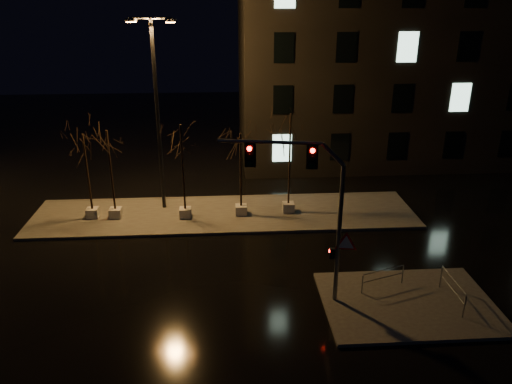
{
  "coord_description": "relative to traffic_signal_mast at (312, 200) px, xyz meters",
  "views": [
    {
      "loc": [
        0.06,
        -20.51,
        12.0
      ],
      "look_at": [
        1.59,
        2.51,
        2.8
      ],
      "focal_mm": 35.0,
      "sensor_mm": 36.0,
      "label": 1
    }
  ],
  "objects": [
    {
      "name": "tree_0",
      "position": [
        -10.89,
        8.83,
        -0.64
      ],
      "size": [
        1.8,
        1.8,
        5.01
      ],
      "color": "beige",
      "rests_on": "median"
    },
    {
      "name": "median",
      "position": [
        -3.42,
        8.94,
        -4.52
      ],
      "size": [
        22.0,
        5.0,
        0.15
      ],
      "primitive_type": "cube",
      "color": "#494741",
      "rests_on": "ground"
    },
    {
      "name": "tree_1",
      "position": [
        -9.59,
        8.73,
        -0.48
      ],
      "size": [
        1.8,
        1.8,
        5.22
      ],
      "color": "beige",
      "rests_on": "median"
    },
    {
      "name": "guard_rail_b",
      "position": [
        5.84,
        -0.67,
        -3.76
      ],
      "size": [
        0.07,
        2.24,
        1.06
      ],
      "rotation": [
        0.0,
        0.0,
        1.58
      ],
      "color": "slate",
      "rests_on": "sidewalk_corner"
    },
    {
      "name": "guard_rail_a",
      "position": [
        3.31,
        0.52,
        -3.85
      ],
      "size": [
        2.02,
        0.72,
        0.92
      ],
      "rotation": [
        0.0,
        0.0,
        0.33
      ],
      "color": "slate",
      "rests_on": "sidewalk_corner"
    },
    {
      "name": "tree_3",
      "position": [
        -2.47,
        8.7,
        -0.72
      ],
      "size": [
        1.8,
        1.8,
        4.92
      ],
      "color": "beige",
      "rests_on": "median"
    },
    {
      "name": "tree_4",
      "position": [
        0.29,
        8.88,
        0.08
      ],
      "size": [
        1.8,
        1.8,
        5.97
      ],
      "color": "beige",
      "rests_on": "median"
    },
    {
      "name": "traffic_signal_mast",
      "position": [
        0.0,
        0.0,
        0.0
      ],
      "size": [
        5.47,
        1.07,
        6.77
      ],
      "rotation": [
        0.0,
        0.0,
        -0.17
      ],
      "color": "slate",
      "rests_on": "sidewalk_corner"
    },
    {
      "name": "sidewalk_corner",
      "position": [
        4.08,
        -0.56,
        -4.52
      ],
      "size": [
        7.0,
        5.0,
        0.15
      ],
      "primitive_type": "cube",
      "color": "#494741",
      "rests_on": "ground"
    },
    {
      "name": "tree_2",
      "position": [
        -5.65,
        8.5,
        -0.24
      ],
      "size": [
        1.8,
        1.8,
        5.55
      ],
      "color": "beige",
      "rests_on": "median"
    },
    {
      "name": "building",
      "position": [
        10.58,
        20.94,
        2.9
      ],
      "size": [
        25.0,
        12.0,
        15.0
      ],
      "primitive_type": "cube",
      "color": "black",
      "rests_on": "ground"
    },
    {
      "name": "ground",
      "position": [
        -3.42,
        2.94,
        -4.6
      ],
      "size": [
        90.0,
        90.0,
        0.0
      ],
      "primitive_type": "plane",
      "color": "black",
      "rests_on": "ground"
    },
    {
      "name": "streetlight_main",
      "position": [
        -7.0,
        10.02,
        1.74
      ],
      "size": [
        2.67,
        0.84,
        10.72
      ],
      "rotation": [
        0.0,
        0.0,
        -0.21
      ],
      "color": "black",
      "rests_on": "median"
    }
  ]
}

